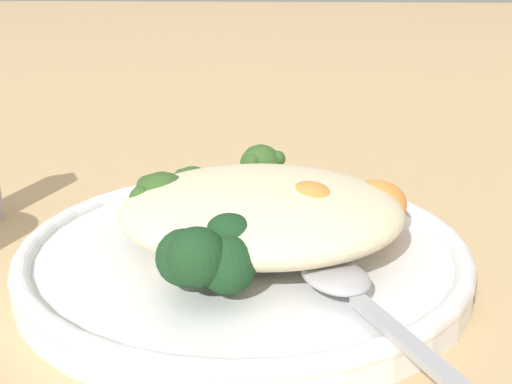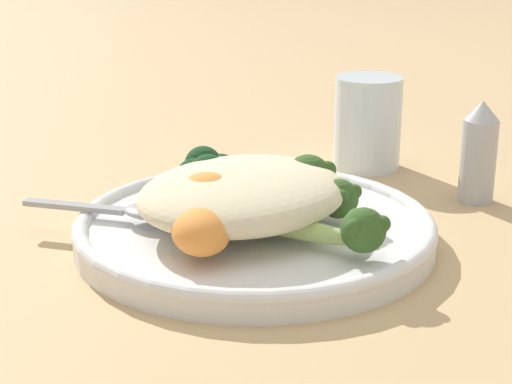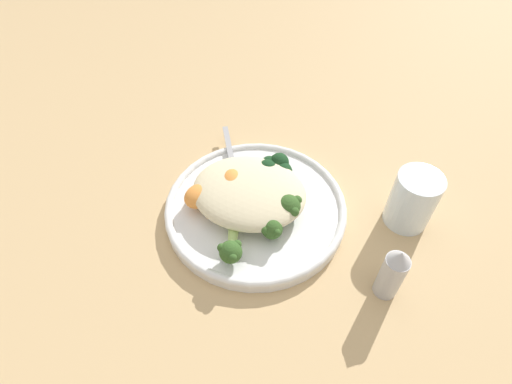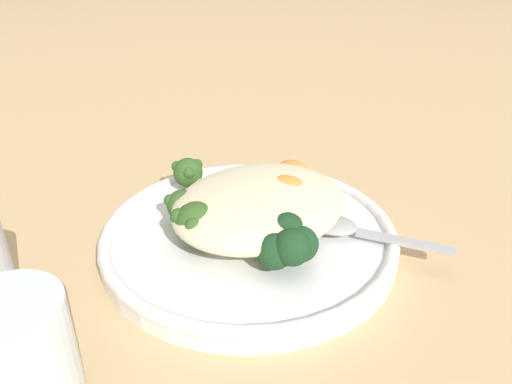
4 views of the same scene
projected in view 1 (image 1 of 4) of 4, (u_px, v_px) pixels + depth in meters
The scene contains 12 objects.
ground_plane at pixel (211, 281), 0.42m from camera, with size 4.00×4.00×0.00m, color tan.
plate at pixel (244, 256), 0.42m from camera, with size 0.27×0.27×0.02m.
quinoa_mound at pixel (261, 211), 0.41m from camera, with size 0.17×0.14×0.04m, color beige.
broccoli_stalk_0 at pixel (266, 178), 0.49m from camera, with size 0.04×0.12×0.03m.
broccoli_stalk_1 at pixel (219, 198), 0.45m from camera, with size 0.10×0.07×0.03m.
broccoli_stalk_2 at pixel (181, 206), 0.43m from camera, with size 0.11×0.04×0.04m.
broccoli_stalk_3 at pixel (232, 226), 0.40m from camera, with size 0.07×0.07×0.03m.
broccoli_stalk_4 at pixel (277, 233), 0.40m from camera, with size 0.04×0.08×0.03m.
sweet_potato_chunk_0 at pixel (309, 218), 0.40m from camera, with size 0.05×0.04×0.04m, color orange.
sweet_potato_chunk_1 at pixel (372, 206), 0.43m from camera, with size 0.05×0.04×0.03m, color orange.
kale_tuft at pixel (209, 254), 0.36m from camera, with size 0.05×0.05×0.04m.
spoon at pixel (346, 286), 0.36m from camera, with size 0.07×0.12×0.01m.
Camera 1 is at (-0.04, 0.38, 0.19)m, focal length 50.00 mm.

